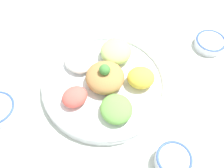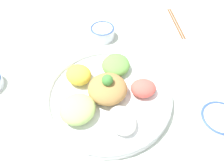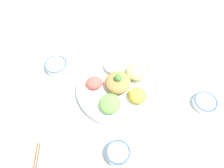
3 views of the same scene
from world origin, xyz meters
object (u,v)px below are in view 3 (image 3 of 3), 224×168
Objects in this scene: sauce_bowl_red at (118,153)px; serving_spoon_main at (78,43)px; rice_bowl_blue at (205,102)px; salad_platter at (119,85)px; sauce_bowl_dark at (56,65)px.

serving_spoon_main is (0.62, 0.06, -0.02)m from sauce_bowl_red.
sauce_bowl_red is 0.62m from serving_spoon_main.
sauce_bowl_red is 0.91× the size of rice_bowl_blue.
salad_platter is 3.55× the size of sauce_bowl_dark.
sauce_bowl_dark is 0.90× the size of serving_spoon_main.
serving_spoon_main is (0.33, 0.14, -0.02)m from salad_platter.
salad_platter is 0.39m from rice_bowl_blue.
salad_platter is at bearing 123.92° from serving_spoon_main.
serving_spoon_main is (0.14, -0.13, -0.02)m from sauce_bowl_dark.
sauce_bowl_red is 0.45m from rice_bowl_blue.
sauce_bowl_red is at bearing 106.13° from serving_spoon_main.
salad_platter reaches higher than sauce_bowl_dark.
sauce_bowl_dark is at bearing 59.71° from rice_bowl_blue.
salad_platter is 0.30m from sauce_bowl_red.
sauce_bowl_red reaches higher than serving_spoon_main.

